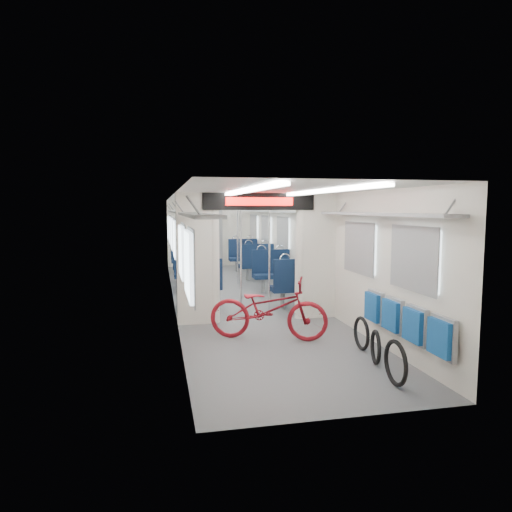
% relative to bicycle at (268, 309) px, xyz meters
% --- Properties ---
extents(carriage, '(12.00, 12.02, 2.31)m').
position_rel_bicycle_xyz_m(carriage, '(0.11, 2.97, 1.02)').
color(carriage, '#515456').
rests_on(carriage, ground).
extents(bicycle, '(1.94, 1.26, 0.97)m').
position_rel_bicycle_xyz_m(bicycle, '(0.00, 0.00, 0.00)').
color(bicycle, maroon).
rests_on(bicycle, ground).
extents(flip_bench, '(0.12, 2.08, 0.48)m').
position_rel_bicycle_xyz_m(flip_bench, '(1.46, -1.45, 0.10)').
color(flip_bench, gray).
rests_on(flip_bench, carriage).
extents(bike_hoop_a, '(0.07, 0.54, 0.54)m').
position_rel_bicycle_xyz_m(bike_hoop_a, '(0.99, -2.13, -0.24)').
color(bike_hoop_a, black).
rests_on(bike_hoop_a, ground).
extents(bike_hoop_b, '(0.16, 0.46, 0.46)m').
position_rel_bicycle_xyz_m(bike_hoop_b, '(1.10, -1.40, -0.28)').
color(bike_hoop_b, black).
rests_on(bike_hoop_b, ground).
extents(bike_hoop_c, '(0.06, 0.49, 0.49)m').
position_rel_bicycle_xyz_m(bike_hoop_c, '(1.18, -0.81, -0.26)').
color(bike_hoop_c, black).
rests_on(bike_hoop_c, ground).
extents(seat_bay_near_left, '(0.92, 2.12, 1.11)m').
position_rel_bicycle_xyz_m(seat_bay_near_left, '(-0.83, 3.53, 0.07)').
color(seat_bay_near_left, '#0B1933').
rests_on(seat_bay_near_left, ground).
extents(seat_bay_near_right, '(0.94, 2.22, 1.14)m').
position_rel_bicycle_xyz_m(seat_bay_near_right, '(1.04, 2.97, 0.08)').
color(seat_bay_near_right, '#0B1933').
rests_on(seat_bay_near_right, ground).
extents(seat_bay_far_left, '(0.89, 1.98, 1.07)m').
position_rel_bicycle_xyz_m(seat_bay_far_left, '(-0.83, 6.71, 0.05)').
color(seat_bay_far_left, '#0B1933').
rests_on(seat_bay_far_left, ground).
extents(seat_bay_far_right, '(0.95, 2.27, 1.16)m').
position_rel_bicycle_xyz_m(seat_bay_far_right, '(1.04, 6.73, 0.09)').
color(seat_bay_far_right, '#0B1933').
rests_on(seat_bay_far_right, ground).
extents(stanchion_near_left, '(0.04, 0.04, 2.30)m').
position_rel_bicycle_xyz_m(stanchion_near_left, '(-0.12, 1.75, 0.67)').
color(stanchion_near_left, silver).
rests_on(stanchion_near_left, ground).
extents(stanchion_near_right, '(0.04, 0.04, 2.30)m').
position_rel_bicycle_xyz_m(stanchion_near_right, '(0.49, 1.96, 0.67)').
color(stanchion_near_right, silver).
rests_on(stanchion_near_right, ground).
extents(stanchion_far_left, '(0.04, 0.04, 2.30)m').
position_rel_bicycle_xyz_m(stanchion_far_left, '(-0.27, 5.07, 0.67)').
color(stanchion_far_left, silver).
rests_on(stanchion_far_left, ground).
extents(stanchion_far_right, '(0.04, 0.04, 2.30)m').
position_rel_bicycle_xyz_m(stanchion_far_right, '(0.42, 5.21, 0.67)').
color(stanchion_far_right, silver).
rests_on(stanchion_far_right, ground).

